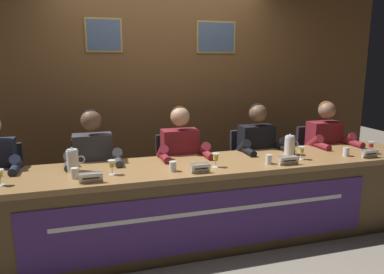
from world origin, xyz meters
The scene contains 27 objects.
ground_plane centered at (0.00, 0.00, 0.00)m, with size 12.00×12.00×0.00m, color gray.
wall_back_panelled centered at (0.00, 1.26, 1.30)m, with size 5.74×0.14×2.60m.
conference_table centered at (0.00, -0.12, 0.52)m, with size 4.54×0.74×0.75m.
chair_far_left centered at (-1.70, 0.55, 0.44)m, with size 0.44×0.45×0.90m.
juice_glass_far_left centered at (-1.53, -0.15, 0.84)m, with size 0.06×0.06×0.12m.
chair_left centered at (-0.85, 0.55, 0.44)m, with size 0.44×0.45×0.90m.
panelist_left centered at (-0.85, 0.35, 0.71)m, with size 0.51×0.48×1.23m.
nameplate_left centered at (-0.88, -0.27, 0.79)m, with size 0.18×0.06×0.08m.
juice_glass_left centered at (-0.71, -0.12, 0.84)m, with size 0.06×0.06×0.12m.
water_cup_left centered at (-1.01, -0.13, 0.79)m, with size 0.06×0.06×0.08m.
chair_center centered at (0.00, 0.55, 0.44)m, with size 0.44×0.45×0.90m.
panelist_center centered at (0.00, 0.35, 0.71)m, with size 0.51×0.48×1.23m.
nameplate_center centered at (-0.01, -0.27, 0.79)m, with size 0.16×0.06×0.08m.
juice_glass_center centered at (0.17, -0.15, 0.84)m, with size 0.06×0.06×0.12m.
water_cup_center centered at (-0.22, -0.16, 0.79)m, with size 0.06×0.06×0.08m.
chair_right centered at (0.85, 0.55, 0.44)m, with size 0.44×0.45×0.90m.
panelist_right centered at (0.85, 0.35, 0.71)m, with size 0.51×0.48×1.23m.
nameplate_right centered at (0.83, -0.26, 0.79)m, with size 0.18×0.06×0.08m.
juice_glass_right centered at (1.03, -0.14, 0.84)m, with size 0.06×0.06×0.12m.
water_cup_right centered at (0.67, -0.19, 0.79)m, with size 0.06×0.06×0.08m.
chair_far_right centered at (1.70, 0.55, 0.44)m, with size 0.44×0.45×0.90m.
panelist_far_right centered at (1.70, 0.35, 0.71)m, with size 0.51×0.48×1.23m.
nameplate_far_right centered at (1.71, -0.26, 0.79)m, with size 0.17×0.06×0.08m.
juice_glass_far_right centered at (1.83, -0.14, 0.84)m, with size 0.06×0.06×0.12m.
water_cup_far_right centered at (1.53, -0.15, 0.79)m, with size 0.06×0.06×0.08m.
water_pitcher_left_side centered at (-1.02, 0.07, 0.85)m, with size 0.15×0.10×0.21m.
water_pitcher_right_side centered at (1.02, 0.05, 0.85)m, with size 0.15×0.10×0.21m.
Camera 1 is at (-0.90, -3.04, 1.66)m, focal length 34.14 mm.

